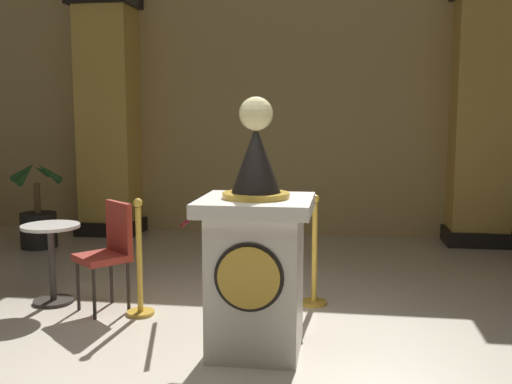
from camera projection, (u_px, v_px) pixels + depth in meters
The scene contains 11 objects.
ground_plane at pixel (228, 359), 4.20m from camera, with size 10.97×10.97×0.00m, color beige.
back_wall at pixel (289, 112), 8.55m from camera, with size 10.97×0.16×3.54m, color tan.
pedestal_clock at pixel (256, 256), 4.27m from camera, with size 0.80×0.80×1.85m.
stanchion_near at pixel (314, 267), 5.39m from camera, with size 0.24×0.24×1.01m.
stanchion_far at pixel (140, 275), 5.11m from camera, with size 0.24×0.24×1.02m.
velvet_rope at pixel (229, 222), 5.19m from camera, with size 1.03×1.01×0.22m.
column_left at pixel (111, 118), 8.62m from camera, with size 0.91×0.91×3.40m.
column_right at pixel (480, 118), 7.87m from camera, with size 0.88×0.88×3.40m.
potted_palm_left at pixel (38, 222), 7.75m from camera, with size 0.78×0.77×1.16m.
cafe_table at pixel (52, 253), 5.42m from camera, with size 0.52×0.52×0.73m.
cafe_chair_red at pixel (110, 246), 5.23m from camera, with size 0.56×0.56×0.96m.
Camera 1 is at (0.78, -3.94, 1.71)m, focal length 41.59 mm.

